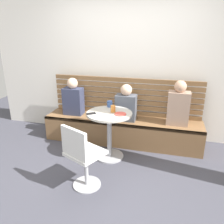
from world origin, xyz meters
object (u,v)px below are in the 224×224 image
object	(u,v)px
person_child_left	(73,98)
phone_on_table	(91,114)
white_chair	(82,155)
person_child_middle	(126,105)
cup_mug_blue	(110,104)
booth_bench	(122,130)
cafe_table	(109,126)
person_adult	(178,105)
plate_small	(120,114)
cup_tumbler_orange	(113,109)

from	to	relation	value
person_child_left	phone_on_table	size ratio (longest dim) A/B	4.74
white_chair	person_child_middle	xyz separation A→B (m)	(0.27, 1.33, 0.25)
white_chair	cup_mug_blue	xyz separation A→B (m)	(0.06, 1.07, 0.32)
booth_bench	cup_mug_blue	xyz separation A→B (m)	(-0.14, -0.28, 0.57)
booth_bench	cup_mug_blue	distance (m)	0.65
white_chair	cup_mug_blue	world-z (taller)	white_chair
booth_bench	cafe_table	size ratio (longest dim) A/B	3.65
cafe_table	person_adult	world-z (taller)	person_adult
cafe_table	person_child_middle	size ratio (longest dim) A/B	1.20
phone_on_table	person_child_left	bearing A→B (deg)	3.73
plate_small	phone_on_table	xyz separation A→B (m)	(-0.42, -0.09, -0.00)
cafe_table	person_child_middle	bearing A→B (deg)	74.54
cafe_table	cup_mug_blue	xyz separation A→B (m)	(-0.07, 0.27, 0.27)
person_child_middle	plate_small	world-z (taller)	person_child_middle
person_child_left	plate_small	bearing A→B (deg)	-31.09
booth_bench	cup_tumbler_orange	xyz separation A→B (m)	(-0.03, -0.51, 0.57)
cup_tumbler_orange	person_child_left	bearing A→B (deg)	148.53
person_child_middle	plate_small	size ratio (longest dim) A/B	3.64
white_chair	person_child_middle	bearing A→B (deg)	78.54
person_adult	person_child_middle	bearing A→B (deg)	-178.25
booth_bench	person_child_middle	bearing A→B (deg)	-18.81
person_child_left	phone_on_table	distance (m)	0.90
booth_bench	plate_small	world-z (taller)	plate_small
person_child_left	person_child_middle	size ratio (longest dim) A/B	1.07
plate_small	cup_tumbler_orange	bearing A→B (deg)	151.62
person_adult	phone_on_table	distance (m)	1.40
white_chair	cup_tumbler_orange	world-z (taller)	white_chair
person_child_left	phone_on_table	xyz separation A→B (m)	(0.58, -0.69, 0.01)
white_chair	person_child_middle	distance (m)	1.38
cafe_table	phone_on_table	xyz separation A→B (m)	(-0.25, -0.11, 0.23)
white_chair	plate_small	size ratio (longest dim) A/B	5.00
person_child_left	plate_small	world-z (taller)	person_child_left
person_adult	person_child_middle	world-z (taller)	person_adult
white_chair	person_adult	size ratio (longest dim) A/B	1.18
person_adult	plate_small	xyz separation A→B (m)	(-0.81, -0.58, -0.02)
booth_bench	person_child_left	xyz separation A→B (m)	(-0.90, 0.03, 0.51)
booth_bench	person_child_left	distance (m)	1.04
person_child_middle	phone_on_table	world-z (taller)	person_child_middle
cafe_table	white_chair	distance (m)	0.82
booth_bench	white_chair	size ratio (longest dim) A/B	3.18
person_child_middle	cup_tumbler_orange	world-z (taller)	person_child_middle
cafe_table	person_child_left	world-z (taller)	person_child_left
cup_tumbler_orange	cup_mug_blue	distance (m)	0.25
booth_bench	phone_on_table	world-z (taller)	phone_on_table
cup_mug_blue	person_child_middle	bearing A→B (deg)	50.90
white_chair	cup_mug_blue	size ratio (longest dim) A/B	8.95
person_child_left	phone_on_table	world-z (taller)	person_child_left
booth_bench	person_child_middle	world-z (taller)	person_child_middle
cafe_table	plate_small	distance (m)	0.29
cup_tumbler_orange	phone_on_table	world-z (taller)	cup_tumbler_orange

